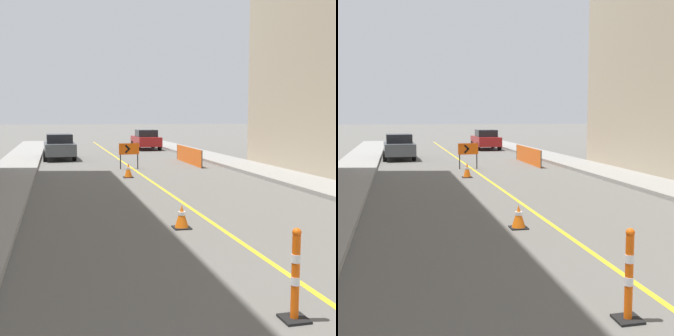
{
  "view_description": "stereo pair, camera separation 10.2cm",
  "coord_description": "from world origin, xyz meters",
  "views": [
    {
      "loc": [
        -3.84,
        1.92,
        2.73
      ],
      "look_at": [
        -0.24,
        16.87,
        1.0
      ],
      "focal_mm": 50.0,
      "sensor_mm": 36.0,
      "label": 1
    },
    {
      "loc": [
        -3.75,
        1.9,
        2.73
      ],
      "look_at": [
        -0.24,
        16.87,
        1.0
      ],
      "focal_mm": 50.0,
      "sensor_mm": 36.0,
      "label": 2
    }
  ],
  "objects": [
    {
      "name": "arrow_barricade_primary",
      "position": [
        -0.2,
        25.58,
        0.96
      ],
      "size": [
        1.05,
        0.16,
        1.32
      ],
      "rotation": [
        0.0,
        0.0,
        0.09
      ],
      "color": "#EF560C",
      "rests_on": "ground_plane"
    },
    {
      "name": "sidewalk_right",
      "position": [
        5.88,
        25.57,
        0.08
      ],
      "size": [
        2.24,
        51.13,
        0.16
      ],
      "color": "gray",
      "rests_on": "ground_plane"
    },
    {
      "name": "traffic_cone_third",
      "position": [
        -0.75,
        22.26,
        0.32
      ],
      "size": [
        0.43,
        0.43,
        0.65
      ],
      "color": "black",
      "rests_on": "ground_plane"
    },
    {
      "name": "lane_stripe",
      "position": [
        0.0,
        25.57,
        0.0
      ],
      "size": [
        0.12,
        51.13,
        0.01
      ],
      "color": "gold",
      "rests_on": "ground_plane"
    },
    {
      "name": "delineator_post_front",
      "position": [
        -0.8,
        7.35,
        0.55
      ],
      "size": [
        0.35,
        0.35,
        1.26
      ],
      "color": "black",
      "rests_on": "ground_plane"
    },
    {
      "name": "parked_car_curb_near",
      "position": [
        -3.62,
        31.82,
        0.8
      ],
      "size": [
        1.97,
        4.37,
        1.59
      ],
      "rotation": [
        0.0,
        0.0,
        0.04
      ],
      "color": "#474C51",
      "rests_on": "ground_plane"
    },
    {
      "name": "sidewalk_left",
      "position": [
        -5.88,
        25.57,
        0.08
      ],
      "size": [
        2.24,
        51.13,
        0.16
      ],
      "color": "gray",
      "rests_on": "ground_plane"
    },
    {
      "name": "safety_mesh_fence",
      "position": [
        3.53,
        27.51,
        0.47
      ],
      "size": [
        0.11,
        5.28,
        0.93
      ],
      "rotation": [
        0.0,
        0.0,
        1.56
      ],
      "color": "#EF560C",
      "rests_on": "ground_plane"
    },
    {
      "name": "parked_car_curb_mid",
      "position": [
        3.28,
        39.09,
        0.8
      ],
      "size": [
        1.93,
        4.31,
        1.59
      ],
      "rotation": [
        0.0,
        0.0,
        0.0
      ],
      "color": "maroon",
      "rests_on": "ground_plane"
    },
    {
      "name": "traffic_cone_second",
      "position": [
        -0.91,
        12.67,
        0.28
      ],
      "size": [
        0.42,
        0.42,
        0.58
      ],
      "color": "black",
      "rests_on": "ground_plane"
    }
  ]
}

